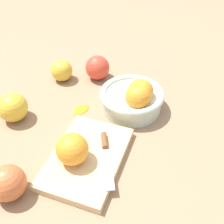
# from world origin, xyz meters

# --- Properties ---
(ground_plane) EXTENTS (2.40, 2.40, 0.00)m
(ground_plane) POSITION_xyz_m (0.00, 0.00, 0.00)
(ground_plane) COLOR #997556
(bowl) EXTENTS (0.18, 0.18, 0.10)m
(bowl) POSITION_xyz_m (-0.13, 0.07, 0.04)
(bowl) COLOR beige
(bowl) RESTS_ON ground_plane
(cutting_board) EXTENTS (0.25, 0.19, 0.02)m
(cutting_board) POSITION_xyz_m (0.09, 0.06, 0.01)
(cutting_board) COLOR #DBB77F
(cutting_board) RESTS_ON ground_plane
(orange_on_board) EXTENTS (0.07, 0.07, 0.07)m
(orange_on_board) POSITION_xyz_m (0.11, 0.04, 0.06)
(orange_on_board) COLOR orange
(orange_on_board) RESTS_ON cutting_board
(knife) EXTENTS (0.14, 0.10, 0.01)m
(knife) POSITION_xyz_m (0.06, 0.09, 0.02)
(knife) COLOR silver
(knife) RESTS_ON cutting_board
(apple_front_left) EXTENTS (0.08, 0.08, 0.08)m
(apple_front_left) POSITION_xyz_m (-0.22, -0.10, 0.04)
(apple_front_left) COLOR #D6422D
(apple_front_left) RESTS_ON ground_plane
(apple_front_right) EXTENTS (0.08, 0.08, 0.08)m
(apple_front_right) POSITION_xyz_m (0.06, -0.19, 0.04)
(apple_front_right) COLOR gold
(apple_front_right) RESTS_ON ground_plane
(apple_front_right_3) EXTENTS (0.07, 0.07, 0.07)m
(apple_front_right_3) POSITION_xyz_m (0.23, -0.03, 0.04)
(apple_front_right_3) COLOR #CC6638
(apple_front_right_3) RESTS_ON ground_plane
(apple_front_left_2) EXTENTS (0.07, 0.07, 0.07)m
(apple_front_left_2) POSITION_xyz_m (-0.16, -0.19, 0.03)
(apple_front_left_2) COLOR gold
(apple_front_left_2) RESTS_ON ground_plane
(citrus_peel) EXTENTS (0.06, 0.05, 0.01)m
(citrus_peel) POSITION_xyz_m (-0.06, -0.05, 0.00)
(citrus_peel) COLOR orange
(citrus_peel) RESTS_ON ground_plane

